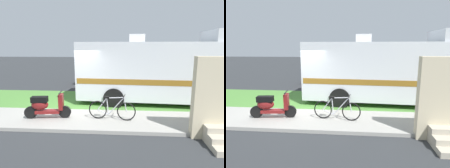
% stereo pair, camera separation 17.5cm
% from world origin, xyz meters
% --- Properties ---
extents(ground_plane, '(80.00, 80.00, 0.00)m').
position_xyz_m(ground_plane, '(0.00, 0.00, 0.00)').
color(ground_plane, '#2D3033').
extents(sidewalk, '(24.00, 2.00, 0.12)m').
position_xyz_m(sidewalk, '(0.00, -1.20, 0.06)').
color(sidewalk, '#9E9B93').
rests_on(sidewalk, ground).
extents(grass_strip, '(24.00, 3.40, 0.08)m').
position_xyz_m(grass_strip, '(0.00, 1.50, 0.04)').
color(grass_strip, '#4C8438').
rests_on(grass_strip, ground).
extents(motorhome_rv, '(7.66, 2.96, 3.35)m').
position_xyz_m(motorhome_rv, '(4.11, 1.44, 1.59)').
color(motorhome_rv, silver).
rests_on(motorhome_rv, ground).
extents(scooter, '(1.65, 0.53, 0.97)m').
position_xyz_m(scooter, '(-0.48, -1.26, 0.58)').
color(scooter, black).
rests_on(scooter, ground).
extents(bicycle, '(1.67, 0.52, 0.88)m').
position_xyz_m(bicycle, '(1.89, -1.24, 0.49)').
color(bicycle, black).
rests_on(bicycle, ground).
extents(pickup_truck_near, '(5.49, 2.20, 1.77)m').
position_xyz_m(pickup_truck_near, '(2.41, 6.06, 0.95)').
color(pickup_truck_near, maroon).
rests_on(pickup_truck_near, ground).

